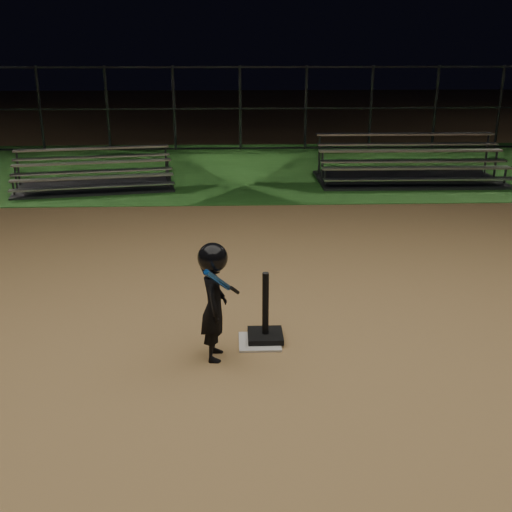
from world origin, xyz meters
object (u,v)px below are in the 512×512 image
at_px(batting_tee, 265,327).
at_px(child_batter, 214,299).
at_px(bleacher_left, 94,181).
at_px(home_plate, 260,342).
at_px(bleacher_right, 409,172).

relative_size(batting_tee, child_batter, 0.62).
relative_size(child_batter, bleacher_left, 0.33).
relative_size(home_plate, child_batter, 0.36).
relative_size(child_batter, bleacher_right, 0.29).
relative_size(home_plate, batting_tee, 0.59).
bearing_deg(bleacher_left, batting_tee, -76.29).
bearing_deg(home_plate, child_batter, -147.70).
distance_m(batting_tee, bleacher_right, 8.96).
height_order(child_batter, bleacher_right, child_batter).
height_order(home_plate, bleacher_right, bleacher_right).
bearing_deg(child_batter, bleacher_right, -25.69).
bearing_deg(batting_tee, child_batter, -146.02).
distance_m(batting_tee, bleacher_left, 8.36).
distance_m(home_plate, child_batter, 0.85).
xyz_separation_m(batting_tee, child_batter, (-0.54, -0.36, 0.49)).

